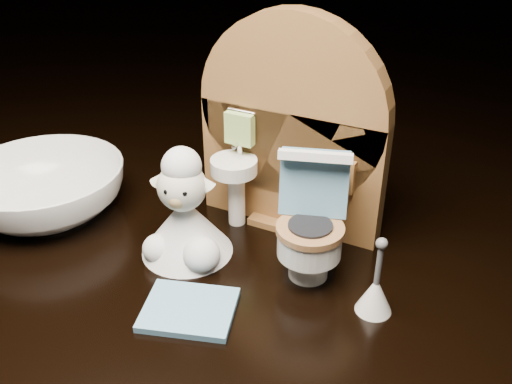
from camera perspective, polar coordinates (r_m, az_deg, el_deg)
backdrop_panel at (r=0.38m, az=3.43°, el=5.38°), size 0.13×0.05×0.15m
toy_toilet at (r=0.35m, az=5.54°, el=-3.66°), size 0.05×0.06×0.08m
bath_mat at (r=0.34m, az=-6.70°, el=-11.59°), size 0.06×0.06×0.00m
toilet_brush at (r=0.34m, az=11.83°, el=-9.78°), size 0.02×0.02×0.05m
plush_lamb at (r=0.37m, az=-7.13°, el=-2.63°), size 0.06×0.06×0.08m
ceramic_bowl at (r=0.44m, az=-20.35°, el=0.20°), size 0.14×0.14×0.04m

